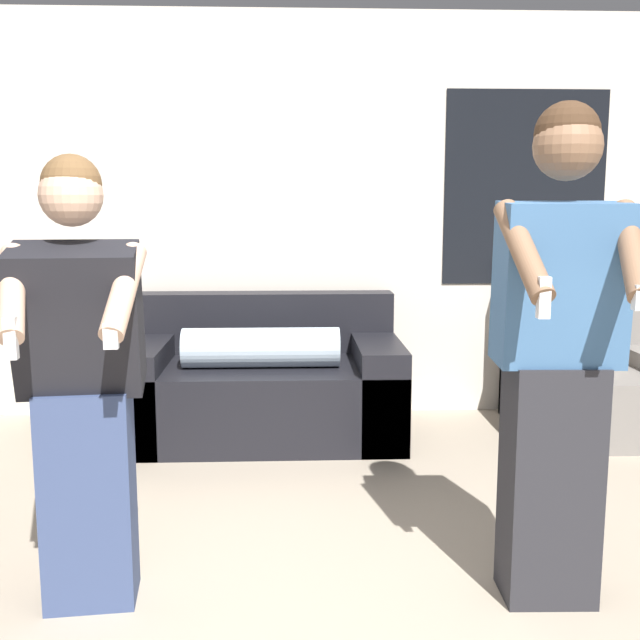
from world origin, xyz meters
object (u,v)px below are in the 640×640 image
object	(u,v)px
armchair	(588,381)
person_right	(557,354)
side_table	(74,348)
couch	(263,385)
person_left	(82,387)

from	to	relation	value
armchair	person_right	size ratio (longest dim) A/B	0.58
armchair	side_table	bearing A→B (deg)	175.20
couch	person_right	size ratio (longest dim) A/B	0.96
armchair	side_table	world-z (taller)	armchair
side_table	person_right	size ratio (longest dim) A/B	0.43
armchair	side_table	xyz separation A→B (m)	(-3.32, 0.28, 0.19)
couch	side_table	xyz separation A→B (m)	(-1.24, 0.28, 0.19)
couch	person_left	world-z (taller)	person_left
couch	armchair	world-z (taller)	armchair
couch	person_left	bearing A→B (deg)	-105.48
couch	side_table	bearing A→B (deg)	167.21
armchair	person_right	xyz separation A→B (m)	(-0.97, -2.05, 0.60)
person_right	armchair	bearing A→B (deg)	64.74
couch	person_right	bearing A→B (deg)	-61.36
person_left	person_right	distance (m)	1.68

